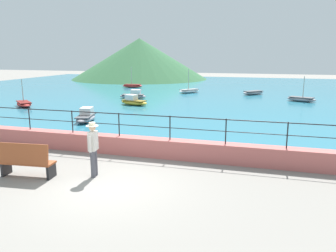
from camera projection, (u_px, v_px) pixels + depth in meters
ground_plane at (107, 186)px, 9.82m from camera, size 120.00×120.00×0.00m
promenade_wall at (144, 147)px, 12.75m from camera, size 20.00×0.56×0.70m
railing at (144, 121)px, 12.54m from camera, size 18.44×0.04×0.90m
lake_water at (222, 92)px, 34.05m from camera, size 64.00×44.32×0.06m
hill_main at (140, 59)px, 51.03m from camera, size 20.76×20.76×6.14m
bench_main at (26, 160)px, 10.43m from camera, size 1.75×0.72×1.13m
person_walking at (93, 146)px, 10.45m from camera, size 0.38×0.57×1.75m
boat_0 at (132, 86)px, 38.17m from camera, size 2.40×1.20×2.32m
boat_1 at (253, 93)px, 31.40m from camera, size 2.27×2.25×0.36m
boat_2 at (301, 99)px, 26.89m from camera, size 2.47×1.73×2.02m
boat_3 at (189, 91)px, 32.83m from camera, size 2.18×2.33×2.35m
boat_4 at (133, 95)px, 28.69m from camera, size 2.41×1.23×0.76m
boat_5 at (24, 104)px, 24.31m from camera, size 2.33×2.18×1.99m
boat_6 at (86, 116)px, 19.00m from camera, size 1.44×2.45×0.76m
boat_7 at (134, 101)px, 25.07m from camera, size 2.46×1.51×0.76m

